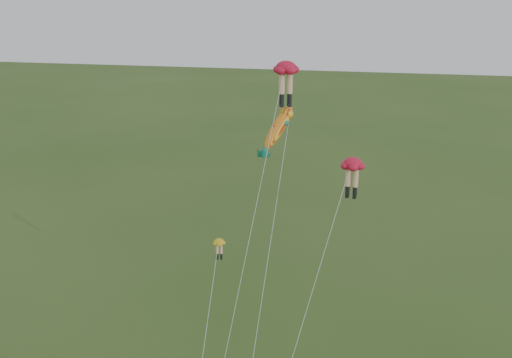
# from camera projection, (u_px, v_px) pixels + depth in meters

# --- Properties ---
(legs_kite_red_high) EXTENTS (3.53, 10.93, 19.20)m
(legs_kite_red_high) POSITION_uv_depth(u_px,v_px,m) (285.00, 75.00, 34.38)
(legs_kite_red_high) COLOR red
(legs_kite_red_high) RESTS_ON ground
(legs_kite_red_mid) EXTENTS (4.42, 6.15, 14.93)m
(legs_kite_red_mid) POSITION_uv_depth(u_px,v_px,m) (351.00, 172.00, 29.84)
(legs_kite_red_mid) COLOR red
(legs_kite_red_mid) RESTS_ON ground
(legs_kite_yellow) EXTENTS (1.76, 11.03, 7.84)m
(legs_kite_yellow) POSITION_uv_depth(u_px,v_px,m) (217.00, 254.00, 36.72)
(legs_kite_yellow) COLOR gold
(legs_kite_yellow) RESTS_ON ground
(fish_kite) EXTENTS (2.38, 11.06, 16.67)m
(fish_kite) POSITION_uv_depth(u_px,v_px,m) (278.00, 129.00, 35.28)
(fish_kite) COLOR yellow
(fish_kite) RESTS_ON ground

